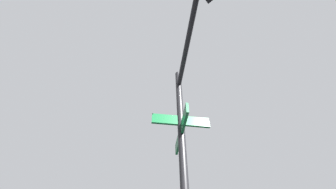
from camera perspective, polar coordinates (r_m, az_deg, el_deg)
The scene contains 1 object.
traffic_signal_near at distance 2.94m, azimuth 6.74°, elevation 2.36°, with size 2.00×2.23×5.42m.
Camera 1 is at (-5.12, -5.43, 1.54)m, focal length 23.43 mm.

